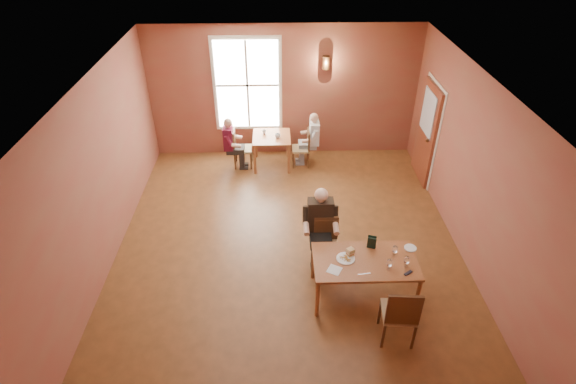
{
  "coord_description": "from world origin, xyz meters",
  "views": [
    {
      "loc": [
        -0.18,
        -6.04,
        5.3
      ],
      "look_at": [
        0.0,
        0.2,
        1.05
      ],
      "focal_mm": 28.0,
      "sensor_mm": 36.0,
      "label": 1
    }
  ],
  "objects_px": {
    "chair_diner_main": "(326,246)",
    "chair_empty": "(399,311)",
    "second_table": "(272,151)",
    "chair_diner_white": "(301,148)",
    "diner_main": "(327,237)",
    "main_table": "(363,278)",
    "diner_maroon": "(241,143)",
    "chair_diner_maroon": "(243,148)",
    "diner_white": "(302,141)"
  },
  "relations": [
    {
      "from": "chair_diner_main",
      "to": "chair_empty",
      "type": "height_order",
      "value": "chair_empty"
    },
    {
      "from": "chair_diner_main",
      "to": "chair_empty",
      "type": "bearing_deg",
      "value": 120.49
    },
    {
      "from": "second_table",
      "to": "chair_diner_white",
      "type": "height_order",
      "value": "chair_diner_white"
    },
    {
      "from": "chair_empty",
      "to": "diner_main",
      "type": "bearing_deg",
      "value": 125.68
    },
    {
      "from": "main_table",
      "to": "chair_diner_white",
      "type": "relative_size",
      "value": 1.8
    },
    {
      "from": "chair_diner_white",
      "to": "chair_diner_main",
      "type": "bearing_deg",
      "value": -175.85
    },
    {
      "from": "second_table",
      "to": "diner_maroon",
      "type": "height_order",
      "value": "diner_maroon"
    },
    {
      "from": "second_table",
      "to": "diner_main",
      "type": "bearing_deg",
      "value": -75.29
    },
    {
      "from": "chair_diner_white",
      "to": "chair_diner_maroon",
      "type": "height_order",
      "value": "chair_diner_maroon"
    },
    {
      "from": "diner_main",
      "to": "chair_empty",
      "type": "xyz_separation_m",
      "value": [
        0.85,
        -1.41,
        -0.16
      ]
    },
    {
      "from": "chair_diner_maroon",
      "to": "diner_maroon",
      "type": "relative_size",
      "value": 0.76
    },
    {
      "from": "chair_diner_maroon",
      "to": "diner_main",
      "type": "bearing_deg",
      "value": 24.38
    },
    {
      "from": "chair_diner_main",
      "to": "chair_diner_maroon",
      "type": "xyz_separation_m",
      "value": [
        -1.55,
        3.38,
        -0.01
      ]
    },
    {
      "from": "chair_diner_white",
      "to": "diner_white",
      "type": "bearing_deg",
      "value": -90.0
    },
    {
      "from": "diner_main",
      "to": "second_table",
      "type": "xyz_separation_m",
      "value": [
        -0.9,
        3.41,
        -0.31
      ]
    },
    {
      "from": "chair_empty",
      "to": "chair_diner_maroon",
      "type": "relative_size",
      "value": 1.14
    },
    {
      "from": "chair_empty",
      "to": "main_table",
      "type": "bearing_deg",
      "value": 118.38
    },
    {
      "from": "chair_empty",
      "to": "chair_diner_main",
      "type": "bearing_deg",
      "value": 125.14
    },
    {
      "from": "main_table",
      "to": "diner_maroon",
      "type": "xyz_separation_m",
      "value": [
        -2.08,
        4.03,
        0.22
      ]
    },
    {
      "from": "main_table",
      "to": "diner_main",
      "type": "bearing_deg",
      "value": 128.88
    },
    {
      "from": "chair_diner_main",
      "to": "chair_empty",
      "type": "relative_size",
      "value": 0.89
    },
    {
      "from": "diner_main",
      "to": "main_table",
      "type": "bearing_deg",
      "value": 128.88
    },
    {
      "from": "diner_main",
      "to": "chair_empty",
      "type": "distance_m",
      "value": 1.65
    },
    {
      "from": "diner_maroon",
      "to": "chair_diner_white",
      "type": "bearing_deg",
      "value": 90.0
    },
    {
      "from": "chair_diner_white",
      "to": "diner_maroon",
      "type": "distance_m",
      "value": 1.34
    },
    {
      "from": "main_table",
      "to": "diner_white",
      "type": "height_order",
      "value": "diner_white"
    },
    {
      "from": "main_table",
      "to": "diner_maroon",
      "type": "height_order",
      "value": "diner_maroon"
    },
    {
      "from": "diner_main",
      "to": "chair_diner_main",
      "type": "bearing_deg",
      "value": -90.0
    },
    {
      "from": "chair_diner_main",
      "to": "chair_diner_maroon",
      "type": "height_order",
      "value": "chair_diner_main"
    },
    {
      "from": "second_table",
      "to": "chair_diner_maroon",
      "type": "xyz_separation_m",
      "value": [
        -0.65,
        0.0,
        0.08
      ]
    },
    {
      "from": "diner_main",
      "to": "diner_maroon",
      "type": "height_order",
      "value": "diner_main"
    },
    {
      "from": "diner_white",
      "to": "diner_maroon",
      "type": "xyz_separation_m",
      "value": [
        -1.36,
        0.0,
        -0.01
      ]
    },
    {
      "from": "chair_empty",
      "to": "diner_maroon",
      "type": "xyz_separation_m",
      "value": [
        -2.42,
        4.82,
        0.07
      ]
    },
    {
      "from": "chair_empty",
      "to": "chair_diner_white",
      "type": "height_order",
      "value": "chair_empty"
    },
    {
      "from": "chair_diner_maroon",
      "to": "diner_maroon",
      "type": "bearing_deg",
      "value": -90.0
    },
    {
      "from": "main_table",
      "to": "second_table",
      "type": "height_order",
      "value": "second_table"
    },
    {
      "from": "main_table",
      "to": "chair_diner_maroon",
      "type": "height_order",
      "value": "chair_diner_maroon"
    },
    {
      "from": "chair_diner_main",
      "to": "chair_diner_white",
      "type": "bearing_deg",
      "value": -85.85
    },
    {
      "from": "second_table",
      "to": "main_table",
      "type": "bearing_deg",
      "value": -70.9
    },
    {
      "from": "diner_white",
      "to": "chair_diner_maroon",
      "type": "xyz_separation_m",
      "value": [
        -1.33,
        0.0,
        -0.15
      ]
    },
    {
      "from": "diner_main",
      "to": "chair_empty",
      "type": "relative_size",
      "value": 1.32
    },
    {
      "from": "diner_maroon",
      "to": "second_table",
      "type": "bearing_deg",
      "value": 90.0
    },
    {
      "from": "diner_maroon",
      "to": "main_table",
      "type": "bearing_deg",
      "value": 27.24
    },
    {
      "from": "chair_empty",
      "to": "second_table",
      "type": "height_order",
      "value": "chair_empty"
    },
    {
      "from": "main_table",
      "to": "chair_diner_main",
      "type": "bearing_deg",
      "value": 127.57
    },
    {
      "from": "main_table",
      "to": "chair_diner_white",
      "type": "height_order",
      "value": "chair_diner_white"
    },
    {
      "from": "main_table",
      "to": "chair_empty",
      "type": "xyz_separation_m",
      "value": [
        0.35,
        -0.79,
        0.15
      ]
    },
    {
      "from": "chair_diner_main",
      "to": "chair_diner_maroon",
      "type": "relative_size",
      "value": 1.01
    },
    {
      "from": "chair_empty",
      "to": "diner_white",
      "type": "bearing_deg",
      "value": 107.07
    },
    {
      "from": "second_table",
      "to": "chair_diner_white",
      "type": "bearing_deg",
      "value": 0.0
    }
  ]
}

